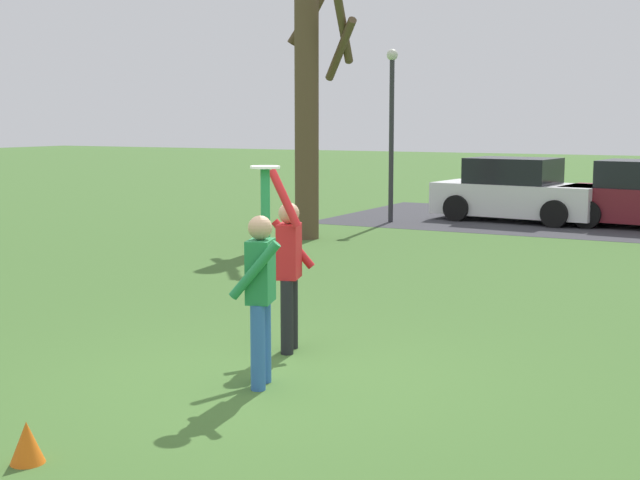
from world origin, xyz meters
TOP-DOWN VIEW (x-y plane):
  - ground_plane at (0.00, 0.00)m, footprint 120.00×120.00m
  - person_catcher at (0.04, -0.28)m, footprint 0.48×0.59m
  - person_defender at (-0.37, 0.99)m, footprint 0.55×0.63m
  - frisbee_disc at (-0.03, -0.07)m, footprint 0.29×0.29m
  - parked_car_white at (-1.69, 14.89)m, footprint 4.26×2.36m
  - bare_tree_tall at (-4.69, 9.47)m, footprint 1.85×1.77m
  - lamppost_by_lot at (-4.39, 13.14)m, footprint 0.28×0.28m
  - field_cone_orange at (-0.48, -2.76)m, footprint 0.26×0.26m

SIDE VIEW (x-z plane):
  - ground_plane at x=0.00m, z-range 0.00..0.00m
  - field_cone_orange at x=-0.48m, z-range 0.00..0.32m
  - parked_car_white at x=-1.69m, z-range -0.07..1.52m
  - person_defender at x=-0.37m, z-range -0.04..2.00m
  - person_catcher at x=0.04m, z-range -0.06..2.02m
  - frisbee_disc at x=-0.03m, z-range 2.08..2.10m
  - lamppost_by_lot at x=-4.39m, z-range 0.46..4.72m
  - bare_tree_tall at x=-4.69m, z-range -0.16..5.94m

